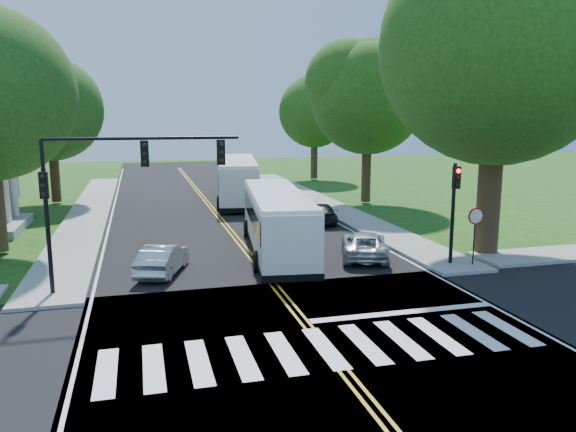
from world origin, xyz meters
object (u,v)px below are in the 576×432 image
object	(u,v)px
suv	(364,245)
signal_ne	(454,200)
bus_lead	(277,220)
hatchback	(163,259)
signal_nw	(113,177)
dark_sedan	(321,213)
bus_follow	(238,179)

from	to	relation	value
suv	signal_ne	bearing A→B (deg)	162.43
bus_lead	hatchback	size ratio (longest dim) A/B	3.01
signal_nw	dark_sedan	size ratio (longest dim) A/B	1.77
signal_ne	hatchback	bearing A→B (deg)	170.52
bus_follow	hatchback	size ratio (longest dim) A/B	3.33
hatchback	dark_sedan	bearing A→B (deg)	-118.71
suv	dark_sedan	bearing A→B (deg)	-75.37
suv	dark_sedan	xyz separation A→B (m)	(0.79, 8.88, -0.03)
signal_ne	bus_follow	xyz separation A→B (m)	(-5.83, 21.02, -1.24)
signal_nw	suv	size ratio (longest dim) A/B	1.61
signal_nw	dark_sedan	xyz separation A→B (m)	(11.71, 11.27, -3.78)
signal_nw	bus_lead	size ratio (longest dim) A/B	0.62
bus_follow	suv	bearing A→B (deg)	107.14
bus_lead	suv	bearing A→B (deg)	156.30
signal_nw	bus_lead	bearing A→B (deg)	32.30
bus_lead	suv	xyz separation A→B (m)	(3.66, -2.20, -0.94)
bus_lead	hatchback	bearing A→B (deg)	31.76
bus_lead	dark_sedan	size ratio (longest dim) A/B	2.87
signal_nw	bus_lead	xyz separation A→B (m)	(7.27, 4.59, -2.81)
hatchback	dark_sedan	distance (m)	13.59
bus_follow	hatchback	bearing A→B (deg)	79.93
bus_lead	hatchback	xyz separation A→B (m)	(-5.55, -2.52, -0.92)
signal_ne	suv	xyz separation A→B (m)	(-3.13, 2.38, -2.34)
suv	bus_follow	bearing A→B (deg)	-62.08
bus_lead	suv	distance (m)	4.38
signal_nw	hatchback	world-z (taller)	signal_nw
signal_nw	suv	world-z (taller)	signal_nw
bus_lead	hatchback	world-z (taller)	bus_lead
hatchback	bus_lead	bearing A→B (deg)	-136.90
signal_ne	bus_lead	xyz separation A→B (m)	(-6.79, 4.58, -1.40)
suv	dark_sedan	distance (m)	8.91
dark_sedan	hatchback	bearing A→B (deg)	51.71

